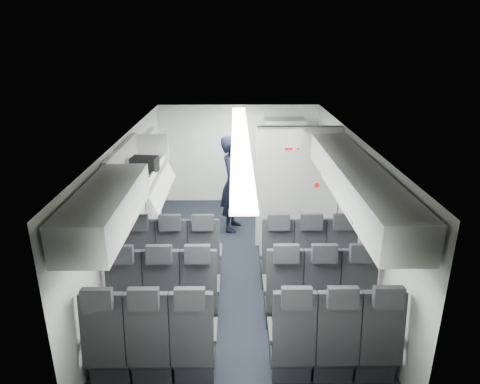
{
  "coord_description": "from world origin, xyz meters",
  "views": [
    {
      "loc": [
        -0.07,
        -6.06,
        3.53
      ],
      "look_at": [
        0.0,
        0.4,
        1.15
      ],
      "focal_mm": 32.0,
      "sensor_mm": 36.0,
      "label": 1
    }
  ],
  "objects_px": {
    "flight_attendant": "(233,184)",
    "carry_on_bag": "(145,165)",
    "boarding_door": "(152,181)",
    "galley_unit": "(283,163)",
    "seat_row_mid": "(242,297)",
    "seat_row_rear": "(243,345)",
    "seat_row_front": "(241,262)"
  },
  "relations": [
    {
      "from": "seat_row_mid",
      "to": "galley_unit",
      "type": "xyz_separation_m",
      "value": [
        0.95,
        4.15,
        0.55
      ]
    },
    {
      "from": "boarding_door",
      "to": "flight_attendant",
      "type": "xyz_separation_m",
      "value": [
        1.51,
        -0.06,
        -0.04
      ]
    },
    {
      "from": "seat_row_front",
      "to": "galley_unit",
      "type": "bearing_deg",
      "value": 73.72
    },
    {
      "from": "seat_row_mid",
      "to": "boarding_door",
      "type": "distance_m",
      "value": 3.45
    },
    {
      "from": "seat_row_front",
      "to": "galley_unit",
      "type": "relative_size",
      "value": 1.75
    },
    {
      "from": "boarding_door",
      "to": "galley_unit",
      "type": "bearing_deg",
      "value": 24.28
    },
    {
      "from": "seat_row_front",
      "to": "seat_row_mid",
      "type": "distance_m",
      "value": 0.9
    },
    {
      "from": "flight_attendant",
      "to": "carry_on_bag",
      "type": "bearing_deg",
      "value": 156.4
    },
    {
      "from": "carry_on_bag",
      "to": "galley_unit",
      "type": "bearing_deg",
      "value": 58.49
    },
    {
      "from": "galley_unit",
      "to": "boarding_door",
      "type": "distance_m",
      "value": 2.84
    },
    {
      "from": "boarding_door",
      "to": "flight_attendant",
      "type": "bearing_deg",
      "value": -2.4
    },
    {
      "from": "seat_row_rear",
      "to": "galley_unit",
      "type": "relative_size",
      "value": 1.75
    },
    {
      "from": "seat_row_front",
      "to": "seat_row_rear",
      "type": "height_order",
      "value": "same"
    },
    {
      "from": "flight_attendant",
      "to": "boarding_door",
      "type": "bearing_deg",
      "value": 100.58
    },
    {
      "from": "seat_row_front",
      "to": "boarding_door",
      "type": "bearing_deg",
      "value": 128.16
    },
    {
      "from": "seat_row_rear",
      "to": "boarding_door",
      "type": "distance_m",
      "value": 4.25
    },
    {
      "from": "seat_row_mid",
      "to": "flight_attendant",
      "type": "xyz_separation_m",
      "value": [
        -0.12,
        2.92,
        0.51
      ]
    },
    {
      "from": "flight_attendant",
      "to": "carry_on_bag",
      "type": "distance_m",
      "value": 2.27
    },
    {
      "from": "boarding_door",
      "to": "seat_row_mid",
      "type": "bearing_deg",
      "value": -61.23
    },
    {
      "from": "seat_row_rear",
      "to": "boarding_door",
      "type": "bearing_deg",
      "value": 112.87
    },
    {
      "from": "seat_row_front",
      "to": "carry_on_bag",
      "type": "relative_size",
      "value": 9.13
    },
    {
      "from": "seat_row_rear",
      "to": "carry_on_bag",
      "type": "distance_m",
      "value": 2.9
    },
    {
      "from": "seat_row_rear",
      "to": "flight_attendant",
      "type": "bearing_deg",
      "value": 91.87
    },
    {
      "from": "boarding_door",
      "to": "carry_on_bag",
      "type": "relative_size",
      "value": 5.1
    },
    {
      "from": "seat_row_rear",
      "to": "galley_unit",
      "type": "height_order",
      "value": "galley_unit"
    },
    {
      "from": "seat_row_rear",
      "to": "boarding_door",
      "type": "height_order",
      "value": "boarding_door"
    },
    {
      "from": "galley_unit",
      "to": "seat_row_front",
      "type": "bearing_deg",
      "value": -106.28
    },
    {
      "from": "boarding_door",
      "to": "flight_attendant",
      "type": "relative_size",
      "value": 1.02
    },
    {
      "from": "galley_unit",
      "to": "carry_on_bag",
      "type": "relative_size",
      "value": 5.21
    },
    {
      "from": "boarding_door",
      "to": "carry_on_bag",
      "type": "distance_m",
      "value": 1.95
    },
    {
      "from": "galley_unit",
      "to": "boarding_door",
      "type": "height_order",
      "value": "galley_unit"
    },
    {
      "from": "seat_row_mid",
      "to": "galley_unit",
      "type": "bearing_deg",
      "value": 77.12
    }
  ]
}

